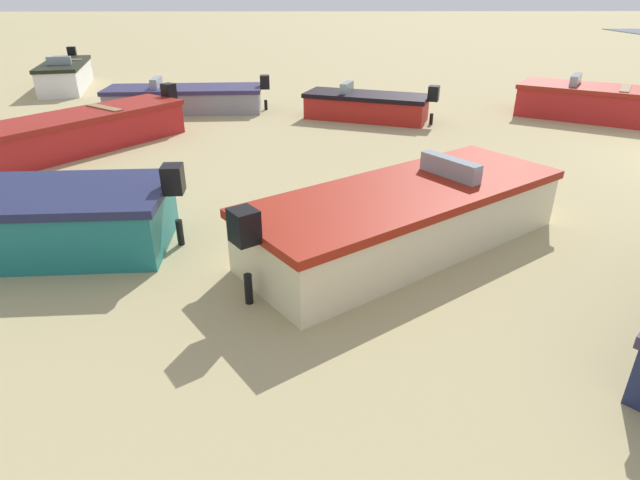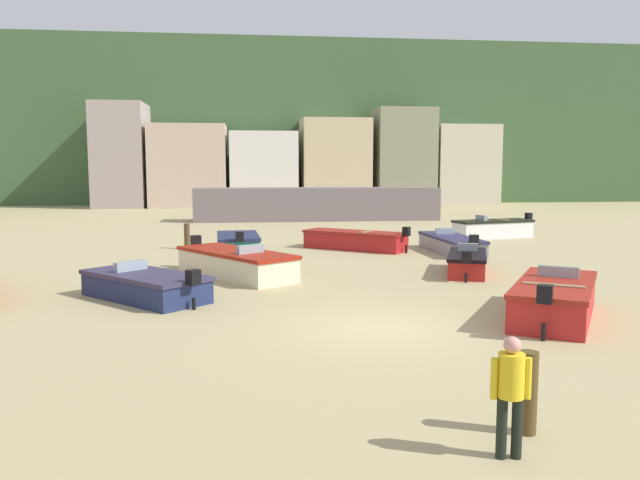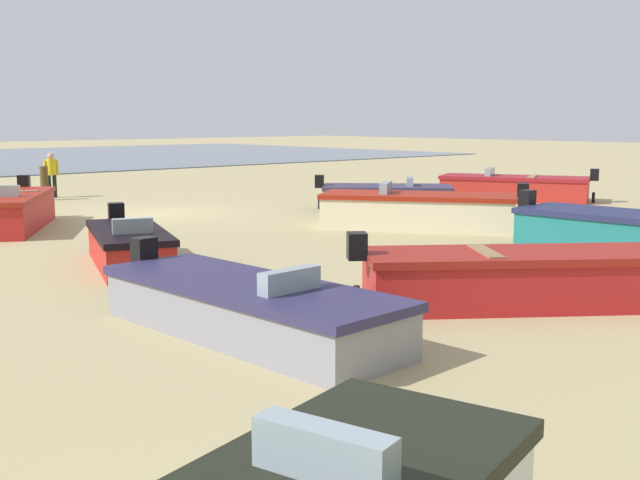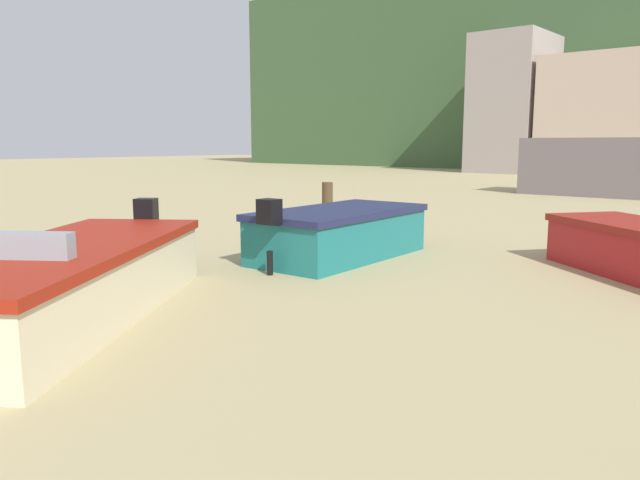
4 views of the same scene
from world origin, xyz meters
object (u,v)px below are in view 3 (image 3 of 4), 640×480
object	(u,v)px
mooring_post_near_water	(44,183)
boat_cream_2	(418,211)
boat_navy_6	(387,197)
boat_red_3	(514,188)
boat_red_8	(521,278)
boat_grey_5	(248,308)
boat_red_1	(129,247)
boat_teal_4	(607,232)
boat_red_7	(7,211)
beach_walker_foreground	(51,171)

from	to	relation	value
mooring_post_near_water	boat_cream_2	bearing A→B (deg)	107.74
boat_navy_6	mooring_post_near_water	world-z (taller)	mooring_post_near_water
boat_red_3	boat_red_8	xyz separation A→B (m)	(13.37, 9.15, 0.00)
boat_red_3	boat_grey_5	bearing A→B (deg)	177.39
boat_cream_2	boat_red_8	distance (m)	8.53
boat_red_1	boat_navy_6	world-z (taller)	boat_navy_6
boat_teal_4	mooring_post_near_water	world-z (taller)	boat_teal_4
boat_red_3	boat_teal_4	distance (m)	11.15
boat_red_7	boat_red_8	size ratio (longest dim) A/B	1.00
boat_cream_2	beach_walker_foreground	distance (m)	14.68
boat_red_1	boat_red_7	distance (m)	6.71
boat_teal_4	boat_red_7	xyz separation A→B (m)	(8.02, -12.19, 0.01)
boat_red_8	boat_red_1	bearing A→B (deg)	-120.51
boat_cream_2	boat_red_8	bearing A→B (deg)	-163.98
boat_teal_4	beach_walker_foreground	xyz separation A→B (m)	(3.73, -19.41, 0.49)
boat_navy_6	boat_teal_4	bearing A→B (deg)	29.63
boat_teal_4	boat_grey_5	world-z (taller)	boat_teal_4
boat_red_1	boat_red_7	bearing A→B (deg)	-70.51
boat_teal_4	mooring_post_near_water	bearing A→B (deg)	-79.84
boat_grey_5	boat_navy_6	bearing A→B (deg)	-146.69
boat_teal_4	boat_navy_6	xyz separation A→B (m)	(-2.52, -8.69, -0.07)
boat_cream_2	mooring_post_near_water	world-z (taller)	boat_cream_2
boat_red_3	boat_navy_6	size ratio (longest dim) A/B	1.29
beach_walker_foreground	boat_red_7	bearing A→B (deg)	-115.28
boat_red_7	mooring_post_near_water	world-z (taller)	boat_red_7
boat_red_7	boat_teal_4	bearing A→B (deg)	155.72
boat_red_3	mooring_post_near_water	size ratio (longest dim) A/B	4.45
boat_red_3	boat_grey_5	size ratio (longest dim) A/B	1.06
boat_cream_2	boat_navy_6	size ratio (longest dim) A/B	1.24
boat_grey_5	boat_red_7	world-z (taller)	boat_red_7
boat_red_3	boat_navy_6	distance (m)	5.60
boat_grey_5	boat_red_7	bearing A→B (deg)	-99.17
boat_red_3	boat_teal_4	size ratio (longest dim) A/B	1.36
boat_teal_4	boat_grey_5	distance (m)	9.40
boat_red_8	boat_teal_4	bearing A→B (deg)	142.24
boat_red_1	mooring_post_near_water	distance (m)	13.77
mooring_post_near_water	boat_teal_4	bearing A→B (deg)	102.95
boat_red_1	boat_red_3	world-z (taller)	boat_red_3
boat_cream_2	boat_red_3	size ratio (longest dim) A/B	0.96
boat_red_3	beach_walker_foreground	world-z (taller)	beach_walker_foreground
mooring_post_near_water	boat_red_1	bearing A→B (deg)	73.71
boat_red_1	boat_red_8	bearing A→B (deg)	132.99
boat_grey_5	mooring_post_near_water	xyz separation A→B (m)	(-5.10, -18.68, 0.22)
boat_red_1	boat_grey_5	distance (m)	5.61
boat_red_8	beach_walker_foreground	size ratio (longest dim) A/B	2.91
boat_cream_2	boat_grey_5	world-z (taller)	boat_cream_2
boat_red_1	boat_teal_4	size ratio (longest dim) A/B	0.98
boat_navy_6	boat_red_7	size ratio (longest dim) A/B	0.87
boat_cream_2	mooring_post_near_water	xyz separation A→B (m)	(4.31, -13.48, 0.13)
boat_grey_5	mooring_post_near_water	distance (m)	19.37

